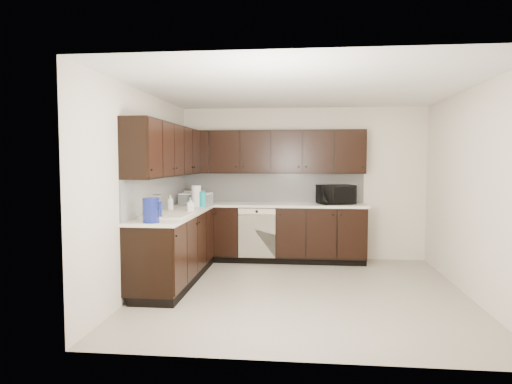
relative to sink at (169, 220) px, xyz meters
The scene contains 20 objects.
floor 1.90m from the sink, ahead, with size 4.00×4.00×0.00m, color #A49A88.
ceiling 2.33m from the sink, ahead, with size 4.00×4.00×0.00m, color white.
wall_back 2.65m from the sink, 50.13° to the left, with size 4.00×0.02×2.50m, color beige.
wall_left 0.49m from the sink, behind, with size 0.02×4.00×2.50m, color beige.
wall_right 3.70m from the sink, ahead, with size 0.02×4.00×2.50m, color beige.
wall_front 2.63m from the sink, 49.77° to the right, with size 4.00×0.02×2.50m, color beige.
lower_cabinets 1.39m from the sink, 58.99° to the left, with size 3.00×2.80×0.90m.
countertop 1.31m from the sink, 59.01° to the left, with size 3.03×2.83×0.04m.
backsplash 1.44m from the sink, 70.83° to the left, with size 3.00×2.80×0.48m.
upper_cabinets 1.61m from the sink, 64.56° to the left, with size 3.00×2.80×0.70m.
dishwasher 1.76m from the sink, 55.40° to the left, with size 0.58×0.04×0.78m.
sink is the anchor object (origin of this frame).
microwave 2.81m from the sink, 37.80° to the left, with size 0.55×0.37×0.30m, color black.
soap_bottle_a 0.43m from the sink, 60.39° to the left, with size 0.09×0.09×0.20m, color gray.
soap_bottle_b 0.52m from the sink, 103.80° to the left, with size 0.08×0.09×0.22m, color gray.
toaster_oven 1.70m from the sink, 92.34° to the left, with size 0.32×0.24×0.20m, color silver.
storage_bin 1.37m from the sink, 88.94° to the left, with size 0.45×0.33×0.18m, color white.
blue_pitcher 0.72m from the sink, 89.43° to the right, with size 0.18×0.18×0.28m, color navy.
teal_tumbler 1.12m from the sink, 79.90° to the left, with size 0.10×0.10×0.22m, color #0D9999.
paper_towel_roll 1.13m from the sink, 84.92° to the left, with size 0.14×0.14×0.32m, color silver.
Camera 1 is at (0.02, -5.61, 1.64)m, focal length 32.00 mm.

